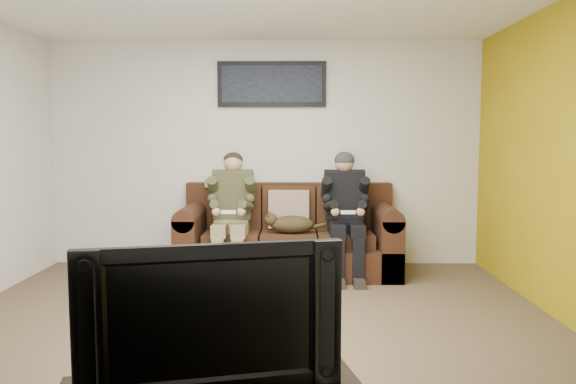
{
  "coord_description": "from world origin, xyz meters",
  "views": [
    {
      "loc": [
        0.34,
        -4.32,
        1.48
      ],
      "look_at": [
        0.27,
        1.2,
        0.95
      ],
      "focal_mm": 35.0,
      "sensor_mm": 36.0,
      "label": 1
    }
  ],
  "objects_px": {
    "television": "(210,312)",
    "person_right": "(345,206)",
    "sofa": "(289,239)",
    "framed_poster": "(272,84)",
    "cat": "(290,224)",
    "person_left": "(232,206)"
  },
  "relations": [
    {
      "from": "cat",
      "to": "sofa",
      "type": "bearing_deg",
      "value": 93.62
    },
    {
      "from": "framed_poster",
      "to": "television",
      "type": "relative_size",
      "value": 1.13
    },
    {
      "from": "cat",
      "to": "person_left",
      "type": "bearing_deg",
      "value": 175.13
    },
    {
      "from": "person_left",
      "to": "person_right",
      "type": "xyz_separation_m",
      "value": [
        1.22,
        0.0,
        0.0
      ]
    },
    {
      "from": "sofa",
      "to": "framed_poster",
      "type": "bearing_deg",
      "value": 117.65
    },
    {
      "from": "person_right",
      "to": "cat",
      "type": "distance_m",
      "value": 0.62
    },
    {
      "from": "sofa",
      "to": "framed_poster",
      "type": "distance_m",
      "value": 1.79
    },
    {
      "from": "television",
      "to": "cat",
      "type": "bearing_deg",
      "value": 71.47
    },
    {
      "from": "sofa",
      "to": "person_right",
      "type": "height_order",
      "value": "person_right"
    },
    {
      "from": "person_right",
      "to": "television",
      "type": "xyz_separation_m",
      "value": [
        -0.91,
        -3.59,
        -0.03
      ]
    },
    {
      "from": "person_right",
      "to": "cat",
      "type": "bearing_deg",
      "value": -174.83
    },
    {
      "from": "sofa",
      "to": "television",
      "type": "relative_size",
      "value": 2.13
    },
    {
      "from": "framed_poster",
      "to": "sofa",
      "type": "bearing_deg",
      "value": -62.35
    },
    {
      "from": "person_left",
      "to": "cat",
      "type": "height_order",
      "value": "person_left"
    },
    {
      "from": "person_right",
      "to": "television",
      "type": "relative_size",
      "value": 1.21
    },
    {
      "from": "person_right",
      "to": "cat",
      "type": "xyz_separation_m",
      "value": [
        -0.59,
        -0.05,
        -0.19
      ]
    },
    {
      "from": "framed_poster",
      "to": "cat",
      "type": "bearing_deg",
      "value": -71.18
    },
    {
      "from": "sofa",
      "to": "cat",
      "type": "relative_size",
      "value": 3.58
    },
    {
      "from": "sofa",
      "to": "television",
      "type": "xyz_separation_m",
      "value": [
        -0.3,
        -3.78,
        0.36
      ]
    },
    {
      "from": "television",
      "to": "person_right",
      "type": "bearing_deg",
      "value": 62.35
    },
    {
      "from": "television",
      "to": "framed_poster",
      "type": "bearing_deg",
      "value": 75.21
    },
    {
      "from": "television",
      "to": "person_left",
      "type": "bearing_deg",
      "value": 81.51
    }
  ]
}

